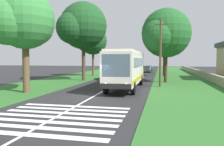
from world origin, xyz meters
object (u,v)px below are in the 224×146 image
at_px(trailing_car_3, 149,68).
at_px(utility_pole, 160,52).
at_px(roadside_tree_right_0, 165,35).
at_px(roadside_tree_right_2, 165,44).
at_px(trailing_car_1, 127,70).
at_px(roadside_tree_left_2, 23,22).
at_px(roadside_tree_right_1, 163,41).
at_px(roadside_tree_left_0, 82,27).
at_px(trailing_car_2, 147,69).
at_px(coach_bus, 127,67).
at_px(trailing_car_0, 123,72).
at_px(roadside_tree_left_1, 92,42).

height_order(trailing_car_3, utility_pole, utility_pole).
bearing_deg(roadside_tree_right_0, roadside_tree_right_2, -1.19).
relative_size(trailing_car_1, utility_pole, 0.61).
height_order(roadside_tree_left_2, roadside_tree_right_1, roadside_tree_left_2).
relative_size(trailing_car_1, roadside_tree_left_0, 0.41).
bearing_deg(roadside_tree_left_0, roadside_tree_left_2, 174.74).
xyz_separation_m(trailing_car_2, roadside_tree_right_2, (-5.10, -4.09, 5.44)).
relative_size(roadside_tree_right_0, roadside_tree_right_1, 1.06).
xyz_separation_m(coach_bus, roadside_tree_right_0, (7.05, -3.79, 3.86)).
relative_size(trailing_car_2, roadside_tree_left_2, 0.49).
bearing_deg(roadside_tree_right_2, trailing_car_0, 134.92).
distance_m(roadside_tree_right_2, utility_pole, 23.90).
bearing_deg(utility_pole, roadside_tree_left_1, 41.10).
height_order(trailing_car_0, roadside_tree_left_1, roadside_tree_left_1).
height_order(trailing_car_1, roadside_tree_right_2, roadside_tree_right_2).
distance_m(trailing_car_0, trailing_car_2, 13.05).
bearing_deg(trailing_car_0, roadside_tree_right_2, -45.08).
height_order(trailing_car_2, roadside_tree_right_2, roadside_tree_right_2).
relative_size(roadside_tree_left_2, roadside_tree_right_2, 0.99).
distance_m(trailing_car_2, utility_pole, 29.21).
bearing_deg(roadside_tree_left_1, trailing_car_3, -21.28).
xyz_separation_m(coach_bus, trailing_car_2, (30.79, -0.08, -1.48)).
bearing_deg(roadside_tree_left_2, trailing_car_0, -12.11).
height_order(roadside_tree_right_0, roadside_tree_right_1, roadside_tree_right_0).
bearing_deg(roadside_tree_left_2, utility_pole, -59.89).
bearing_deg(roadside_tree_right_0, trailing_car_0, 32.58).
xyz_separation_m(trailing_car_0, trailing_car_2, (12.59, -3.42, 0.00)).
distance_m(trailing_car_3, roadside_tree_right_0, 30.82).
bearing_deg(roadside_tree_right_2, trailing_car_1, 99.62).
relative_size(trailing_car_2, trailing_car_3, 1.00).
bearing_deg(roadside_tree_right_2, coach_bus, 170.76).
xyz_separation_m(trailing_car_0, trailing_car_3, (19.01, -3.61, 0.00)).
bearing_deg(trailing_car_2, utility_pole, -173.67).
xyz_separation_m(trailing_car_2, utility_pole, (-28.87, -3.20, 3.06)).
bearing_deg(roadside_tree_left_2, trailing_car_1, -9.20).
bearing_deg(trailing_car_0, roadside_tree_left_2, 167.89).
distance_m(trailing_car_2, roadside_tree_left_2, 36.94).
height_order(trailing_car_0, roadside_tree_right_1, roadside_tree_right_1).
xyz_separation_m(roadside_tree_right_1, utility_pole, (-15.75, 0.42, -2.39)).
height_order(trailing_car_1, trailing_car_2, same).
distance_m(roadside_tree_left_2, roadside_tree_right_1, 25.44).
bearing_deg(trailing_car_1, coach_bus, -171.72).
bearing_deg(roadside_tree_left_0, roadside_tree_left_1, 7.81).
xyz_separation_m(trailing_car_3, roadside_tree_right_0, (-30.15, -3.51, 5.34)).
bearing_deg(roadside_tree_right_2, trailing_car_3, 18.68).
height_order(trailing_car_0, trailing_car_3, same).
relative_size(coach_bus, trailing_car_2, 2.60).
height_order(roadside_tree_left_1, roadside_tree_right_0, roadside_tree_right_0).
relative_size(roadside_tree_left_2, roadside_tree_right_1, 1.02).
bearing_deg(roadside_tree_right_2, roadside_tree_left_2, 157.79).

